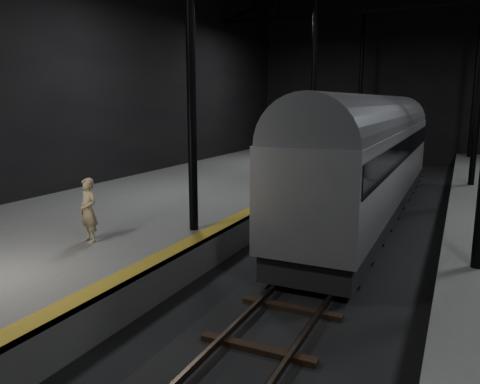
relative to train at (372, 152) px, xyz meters
The scene contains 6 objects.
ground 4.65m from the train, 90.00° to the right, with size 44.00×44.00×0.00m, color black.
platform_left 8.68m from the train, 153.40° to the right, with size 9.00×43.80×1.00m, color #585855.
tactile_strip 5.26m from the train, 130.87° to the right, with size 0.50×43.80×0.01m, color #845F18.
track 4.61m from the train, 90.00° to the right, with size 2.40×43.00×0.24m.
train is the anchor object (origin of this frame).
woman 11.60m from the train, 119.61° to the right, with size 0.64×0.42×1.76m, color tan.
Camera 1 is at (3.25, -15.66, 4.80)m, focal length 35.00 mm.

